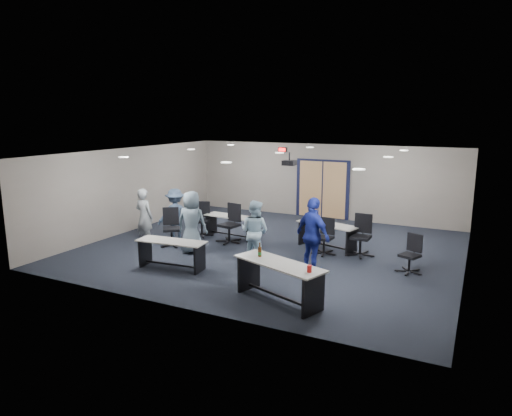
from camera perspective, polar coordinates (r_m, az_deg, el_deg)
The scene contains 25 objects.
floor at distance 12.99m, azimuth 1.96°, elevation -5.07°, with size 10.00×10.00×0.00m, color black.
back_wall at distance 16.82m, azimuth 8.37°, elevation 3.33°, with size 10.00×0.04×2.70m, color gray.
front_wall at distance 8.88m, azimuth -10.14°, elevation -4.06°, with size 10.00×0.04×2.70m, color gray.
left_wall at distance 15.40m, azimuth -15.21°, elevation 2.30°, with size 0.04×9.00×2.70m, color gray.
right_wall at distance 11.59m, azimuth 25.14°, elevation -1.33°, with size 0.04×9.00×2.70m, color gray.
ceiling at distance 12.50m, azimuth 2.04°, elevation 6.88°, with size 10.00×9.00×0.04m, color silver.
double_door at distance 16.83m, azimuth 8.30°, elevation 2.30°, with size 2.00×0.07×2.20m.
exit_sign at distance 17.21m, azimuth 3.31°, elevation 7.30°, with size 0.32×0.07×0.18m.
ceiling_projector at distance 12.86m, azimuth 4.18°, elevation 5.67°, with size 0.35×0.32×0.37m.
ceiling_can_lights at distance 12.73m, azimuth 2.51°, elevation 6.83°, with size 6.24×5.74×0.02m, color white, non-canonical shape.
table_front_left at distance 11.41m, azimuth -10.50°, elevation -5.12°, with size 1.78×0.74×0.70m.
table_front_right at distance 9.27m, azimuth 2.89°, elevation -8.29°, with size 2.12×1.31×1.12m.
table_back_left at distance 14.06m, azimuth -3.16°, elevation -1.84°, with size 1.72×0.70×0.68m.
table_back_right at distance 13.02m, azimuth 8.90°, elevation -2.94°, with size 1.87×1.06×0.72m.
chair_back_a at distance 14.29m, azimuth -6.81°, elevation -1.42°, with size 0.67×0.67×1.06m, color black, non-canonical shape.
chair_back_b at distance 13.47m, azimuth -3.38°, elevation -1.96°, with size 0.72×0.72×1.15m, color black, non-canonical shape.
chair_back_c at distance 12.47m, azimuth 8.51°, elevation -3.56°, with size 0.62×0.62×0.98m, color black, non-canonical shape.
chair_back_d at distance 12.49m, azimuth 12.95°, elevation -3.39°, with size 0.70×0.70×1.12m, color black, non-canonical shape.
chair_loose_left at distance 13.34m, azimuth -10.53°, elevation -2.40°, with size 0.69×0.69×1.09m, color black, non-canonical shape.
chair_loose_right at distance 11.50m, azimuth 18.67°, elevation -5.48°, with size 0.59×0.59×0.93m, color black, non-canonical shape.
person_gray at distance 13.53m, azimuth -13.78°, elevation -1.10°, with size 0.61×0.40×1.66m, color gray.
person_plaid at distance 12.51m, azimuth -8.04°, elevation -1.78°, with size 0.84×0.54×1.71m, color slate.
person_lightblue at distance 11.61m, azimuth -0.17°, elevation -2.95°, with size 0.78×0.61×1.62m, color #B1D5EA.
person_navy at distance 10.89m, azimuth 7.14°, elevation -3.43°, with size 1.07×0.45×1.83m, color navy.
person_back at distance 13.85m, azimuth -10.04°, elevation -0.84°, with size 1.02×0.58×1.58m, color #3A4D69.
Camera 1 is at (5.14, -11.35, 3.70)m, focal length 32.00 mm.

